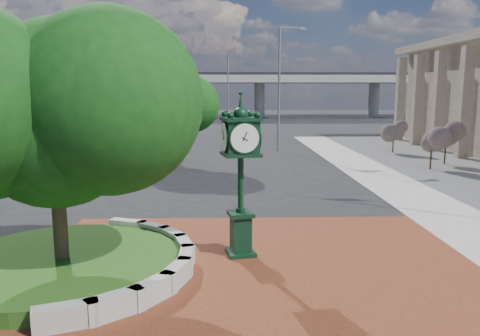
% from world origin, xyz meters
% --- Properties ---
extents(ground, '(200.00, 200.00, 0.00)m').
position_xyz_m(ground, '(0.00, 0.00, 0.00)').
color(ground, black).
rests_on(ground, ground).
extents(plaza, '(12.00, 12.00, 0.04)m').
position_xyz_m(plaza, '(0.00, -1.00, 0.02)').
color(plaza, maroon).
rests_on(plaza, ground).
extents(planter_wall, '(2.96, 6.77, 0.54)m').
position_xyz_m(planter_wall, '(-2.71, -0.00, 0.27)').
color(planter_wall, '#9E9B93').
rests_on(planter_wall, ground).
extents(grass_bed, '(6.10, 6.10, 0.40)m').
position_xyz_m(grass_bed, '(-5.00, 0.00, 0.20)').
color(grass_bed, '#1C4513').
rests_on(grass_bed, ground).
extents(overpass, '(90.00, 12.00, 7.50)m').
position_xyz_m(overpass, '(-0.22, 70.00, 6.54)').
color(overpass, '#9E9B93').
rests_on(overpass, ground).
extents(tree_planter, '(5.20, 5.20, 6.33)m').
position_xyz_m(tree_planter, '(-5.00, 0.00, 3.72)').
color(tree_planter, '#38281C').
rests_on(tree_planter, ground).
extents(tree_street, '(4.40, 4.40, 5.45)m').
position_xyz_m(tree_street, '(-4.00, 18.00, 3.24)').
color(tree_street, '#38281C').
rests_on(tree_street, ground).
extents(post_clock, '(1.10, 1.10, 4.58)m').
position_xyz_m(post_clock, '(-0.34, 1.10, 2.52)').
color(post_clock, black).
rests_on(post_clock, ground).
extents(parked_car, '(2.23, 4.39, 1.43)m').
position_xyz_m(parked_car, '(0.37, 35.24, 0.72)').
color(parked_car, '#600D0E').
rests_on(parked_car, ground).
extents(street_lamp_near, '(2.10, 0.43, 9.38)m').
position_xyz_m(street_lamp_near, '(3.53, 24.51, 5.50)').
color(street_lamp_near, slate).
rests_on(street_lamp_near, ground).
extents(street_lamp_far, '(1.92, 0.25, 8.57)m').
position_xyz_m(street_lamp_far, '(-0.32, 41.60, 5.02)').
color(street_lamp_far, slate).
rests_on(street_lamp_far, ground).
extents(shrub_near, '(1.20, 1.20, 2.20)m').
position_xyz_m(shrub_near, '(11.37, 15.38, 1.59)').
color(shrub_near, '#38281C').
rests_on(shrub_near, ground).
extents(shrub_mid, '(1.20, 1.20, 2.20)m').
position_xyz_m(shrub_mid, '(13.10, 17.27, 1.59)').
color(shrub_mid, '#38281C').
rests_on(shrub_mid, ground).
extents(shrub_far, '(1.20, 1.20, 2.20)m').
position_xyz_m(shrub_far, '(11.81, 22.98, 1.59)').
color(shrub_far, '#38281C').
rests_on(shrub_far, ground).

